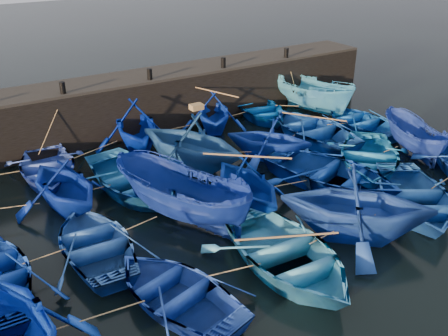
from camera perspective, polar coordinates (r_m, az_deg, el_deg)
ground at (r=17.03m, az=5.79°, el=-6.11°), size 120.00×120.00×0.00m
quay_wall at (r=24.80m, az=-9.12°, el=7.40°), size 26.00×2.50×2.50m
quay_top at (r=24.42m, az=-9.34°, el=10.31°), size 26.00×2.50×0.12m
bollard_1 at (r=22.30m, az=-17.97°, el=8.73°), size 0.24×0.24×0.50m
bollard_2 at (r=23.54m, az=-8.50°, el=10.57°), size 0.24×0.24×0.50m
bollard_3 at (r=25.36m, az=-0.09°, el=11.96°), size 0.24×0.24×0.50m
bollard_4 at (r=27.64m, az=7.13°, el=12.94°), size 0.24×0.24×0.50m
boat_1 at (r=20.78m, az=-19.60°, el=0.10°), size 3.99×5.03×0.94m
boat_2 at (r=22.34m, az=-10.10°, el=4.90°), size 4.67×5.09×2.26m
boat_3 at (r=24.07m, az=-1.21°, el=6.46°), size 4.58×4.78×1.95m
boat_4 at (r=25.91m, az=4.31°, el=6.64°), size 4.07×5.06×0.93m
boat_5 at (r=26.86m, az=10.10°, el=8.24°), size 2.62×5.44×2.02m
boat_7 at (r=17.94m, az=-17.81°, el=-1.75°), size 4.01×4.45×2.07m
boat_8 at (r=18.78m, az=-10.28°, el=-1.22°), size 4.37×5.73×1.11m
boat_9 at (r=19.92m, az=-3.82°, el=3.07°), size 5.82×6.15×2.55m
boat_10 at (r=21.07m, az=5.16°, el=3.40°), size 4.73×4.80×1.91m
boat_11 at (r=23.53m, az=10.10°, el=4.47°), size 3.87×5.33×1.09m
boat_12 at (r=25.18m, az=15.37°, el=5.21°), size 3.42×4.68×0.95m
boat_14 at (r=15.59m, az=-14.45°, el=-8.23°), size 3.37×4.55×0.91m
boat_15 at (r=16.39m, az=-4.96°, el=-3.29°), size 4.05×5.62×2.04m
boat_16 at (r=17.24m, az=2.59°, el=-1.74°), size 3.55×4.03×2.00m
boat_17 at (r=19.33m, az=12.23°, el=-0.59°), size 5.41×6.35×1.12m
boat_18 at (r=21.10m, az=16.21°, el=1.17°), size 6.12×6.14×1.05m
boat_19 at (r=23.07m, az=20.76°, el=3.32°), size 2.73×4.29×1.55m
boat_20 at (r=12.32m, az=-23.85°, el=-16.04°), size 4.49×5.04×2.41m
boat_21 at (r=13.40m, az=-5.41°, el=-13.87°), size 4.10×4.96×0.89m
boat_22 at (r=14.59m, az=7.08°, el=-9.67°), size 4.06×5.49×1.10m
boat_23 at (r=16.02m, az=15.01°, el=-3.96°), size 6.27×6.25×2.50m
boat_24 at (r=18.62m, az=20.93°, el=-3.02°), size 5.72×6.15×1.04m
wooden_crate at (r=19.56m, az=-3.16°, el=6.99°), size 0.50×0.36×0.22m
mooring_ropes at (r=20.26m, az=-3.50°, el=2.28°), size 17.40×11.82×2.10m
loose_oars at (r=19.37m, az=4.57°, el=3.28°), size 9.47×12.53×0.97m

